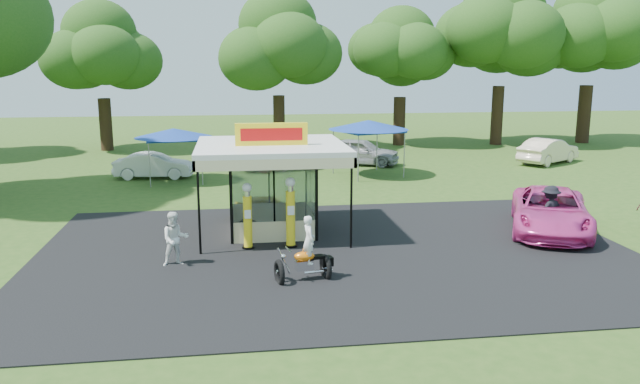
{
  "coord_description": "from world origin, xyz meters",
  "views": [
    {
      "loc": [
        -3.39,
        -17.85,
        6.28
      ],
      "look_at": [
        -0.31,
        4.0,
        1.71
      ],
      "focal_mm": 35.0,
      "sensor_mm": 36.0,
      "label": 1
    }
  ],
  "objects_px": {
    "kiosk_car": "(268,207)",
    "tent_east": "(369,125)",
    "gas_pump_right": "(291,214)",
    "bg_car_a": "(154,165)",
    "spectator_west": "(175,239)",
    "bg_car_e": "(548,151)",
    "pink_sedan": "(551,211)",
    "spectator_east_a": "(550,210)",
    "bg_car_b": "(281,158)",
    "motorcycle": "(307,255)",
    "tent_west": "(174,133)",
    "gas_station_kiosk": "(271,186)",
    "gas_pump_left": "(248,218)",
    "bg_car_c": "(360,151)"
  },
  "relations": [
    {
      "from": "gas_pump_right",
      "to": "bg_car_a",
      "type": "distance_m",
      "value": 15.69
    },
    {
      "from": "gas_pump_right",
      "to": "bg_car_b",
      "type": "bearing_deg",
      "value": 86.59
    },
    {
      "from": "tent_west",
      "to": "bg_car_e",
      "type": "bearing_deg",
      "value": 7.5
    },
    {
      "from": "spectator_east_a",
      "to": "tent_west",
      "type": "height_order",
      "value": "tent_west"
    },
    {
      "from": "pink_sedan",
      "to": "spectator_east_a",
      "type": "xyz_separation_m",
      "value": [
        -0.2,
        -0.31,
        0.11
      ]
    },
    {
      "from": "gas_pump_right",
      "to": "bg_car_b",
      "type": "xyz_separation_m",
      "value": [
        0.96,
        16.11,
        -0.49
      ]
    },
    {
      "from": "gas_pump_left",
      "to": "motorcycle",
      "type": "xyz_separation_m",
      "value": [
        1.62,
        -3.39,
        -0.32
      ]
    },
    {
      "from": "pink_sedan",
      "to": "bg_car_b",
      "type": "relative_size",
      "value": 1.22
    },
    {
      "from": "pink_sedan",
      "to": "bg_car_a",
      "type": "xyz_separation_m",
      "value": [
        -16.15,
        13.74,
        -0.11
      ]
    },
    {
      "from": "bg_car_b",
      "to": "bg_car_e",
      "type": "distance_m",
      "value": 17.05
    },
    {
      "from": "spectator_east_a",
      "to": "tent_east",
      "type": "xyz_separation_m",
      "value": [
        -4.0,
        13.2,
        1.92
      ]
    },
    {
      "from": "kiosk_car",
      "to": "bg_car_b",
      "type": "bearing_deg",
      "value": -7.12
    },
    {
      "from": "spectator_east_a",
      "to": "gas_station_kiosk",
      "type": "bearing_deg",
      "value": -25.77
    },
    {
      "from": "bg_car_a",
      "to": "gas_pump_right",
      "type": "bearing_deg",
      "value": -151.97
    },
    {
      "from": "spectator_east_a",
      "to": "bg_car_a",
      "type": "xyz_separation_m",
      "value": [
        -15.95,
        14.05,
        -0.22
      ]
    },
    {
      "from": "bg_car_b",
      "to": "tent_east",
      "type": "distance_m",
      "value": 5.8
    },
    {
      "from": "gas_pump_right",
      "to": "pink_sedan",
      "type": "distance_m",
      "value": 9.91
    },
    {
      "from": "pink_sedan",
      "to": "gas_station_kiosk",
      "type": "bearing_deg",
      "value": -163.77
    },
    {
      "from": "bg_car_e",
      "to": "pink_sedan",
      "type": "bearing_deg",
      "value": 118.8
    },
    {
      "from": "gas_pump_left",
      "to": "tent_west",
      "type": "distance_m",
      "value": 13.71
    },
    {
      "from": "gas_station_kiosk",
      "to": "motorcycle",
      "type": "height_order",
      "value": "gas_station_kiosk"
    },
    {
      "from": "bg_car_b",
      "to": "gas_pump_left",
      "type": "bearing_deg",
      "value": 156.94
    },
    {
      "from": "spectator_west",
      "to": "tent_west",
      "type": "distance_m",
      "value": 14.77
    },
    {
      "from": "bg_car_e",
      "to": "tent_west",
      "type": "xyz_separation_m",
      "value": [
        -23.01,
        -3.03,
        1.8
      ]
    },
    {
      "from": "motorcycle",
      "to": "pink_sedan",
      "type": "height_order",
      "value": "motorcycle"
    },
    {
      "from": "motorcycle",
      "to": "spectator_west",
      "type": "relative_size",
      "value": 1.17
    },
    {
      "from": "spectator_east_a",
      "to": "tent_east",
      "type": "relative_size",
      "value": 0.41
    },
    {
      "from": "spectator_east_a",
      "to": "tent_west",
      "type": "distance_m",
      "value": 19.59
    },
    {
      "from": "gas_station_kiosk",
      "to": "spectator_west",
      "type": "height_order",
      "value": "gas_station_kiosk"
    },
    {
      "from": "spectator_east_a",
      "to": "bg_car_e",
      "type": "height_order",
      "value": "spectator_east_a"
    },
    {
      "from": "tent_west",
      "to": "tent_east",
      "type": "xyz_separation_m",
      "value": [
        10.69,
        0.34,
        0.25
      ]
    },
    {
      "from": "tent_east",
      "to": "pink_sedan",
      "type": "bearing_deg",
      "value": -71.95
    },
    {
      "from": "gas_station_kiosk",
      "to": "spectator_east_a",
      "type": "distance_m",
      "value": 10.39
    },
    {
      "from": "gas_pump_left",
      "to": "motorcycle",
      "type": "relative_size",
      "value": 1.14
    },
    {
      "from": "spectator_west",
      "to": "bg_car_e",
      "type": "relative_size",
      "value": 0.36
    },
    {
      "from": "pink_sedan",
      "to": "tent_east",
      "type": "distance_m",
      "value": 13.71
    },
    {
      "from": "tent_east",
      "to": "kiosk_car",
      "type": "bearing_deg",
      "value": -123.97
    },
    {
      "from": "pink_sedan",
      "to": "spectator_west",
      "type": "bearing_deg",
      "value": -147.01
    },
    {
      "from": "pink_sedan",
      "to": "spectator_west",
      "type": "relative_size",
      "value": 3.39
    },
    {
      "from": "gas_station_kiosk",
      "to": "tent_west",
      "type": "relative_size",
      "value": 1.31
    },
    {
      "from": "kiosk_car",
      "to": "gas_pump_right",
      "type": "bearing_deg",
      "value": -173.25
    },
    {
      "from": "gas_station_kiosk",
      "to": "gas_pump_right",
      "type": "height_order",
      "value": "gas_station_kiosk"
    },
    {
      "from": "spectator_east_a",
      "to": "tent_east",
      "type": "distance_m",
      "value": 13.92
    },
    {
      "from": "bg_car_c",
      "to": "gas_pump_right",
      "type": "bearing_deg",
      "value": -174.0
    },
    {
      "from": "pink_sedan",
      "to": "tent_east",
      "type": "bearing_deg",
      "value": 132.4
    },
    {
      "from": "gas_station_kiosk",
      "to": "spectator_west",
      "type": "relative_size",
      "value": 3.1
    },
    {
      "from": "bg_car_c",
      "to": "tent_east",
      "type": "distance_m",
      "value": 4.33
    },
    {
      "from": "bg_car_b",
      "to": "bg_car_c",
      "type": "xyz_separation_m",
      "value": [
        5.05,
        1.23,
        0.14
      ]
    },
    {
      "from": "kiosk_car",
      "to": "tent_east",
      "type": "height_order",
      "value": "tent_east"
    },
    {
      "from": "gas_station_kiosk",
      "to": "tent_east",
      "type": "xyz_separation_m",
      "value": [
        6.2,
        11.41,
        1.07
      ]
    }
  ]
}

